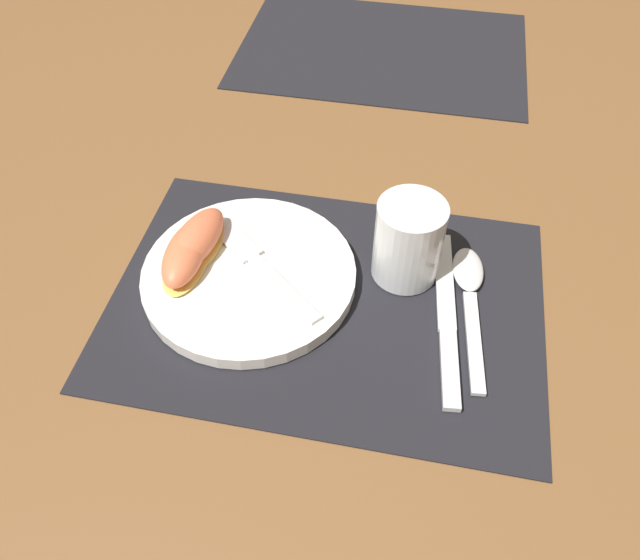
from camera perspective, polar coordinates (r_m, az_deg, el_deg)
name	(u,v)px	position (r m, az deg, el deg)	size (l,w,h in m)	color
ground_plane	(326,301)	(0.67, 0.59, -1.97)	(3.00, 3.00, 0.00)	brown
placemat	(326,300)	(0.67, 0.59, -1.87)	(0.46, 0.32, 0.00)	black
placemat_far	(382,49)	(1.08, 5.69, 20.28)	(0.46, 0.32, 0.00)	black
plate	(249,275)	(0.68, -6.48, 0.43)	(0.23, 0.23, 0.02)	white
juice_glass	(408,245)	(0.67, 8.02, 3.22)	(0.07, 0.07, 0.09)	silver
knife	(447,318)	(0.66, 11.50, -3.41)	(0.04, 0.23, 0.01)	silver
spoon	(469,287)	(0.69, 13.50, -0.65)	(0.04, 0.19, 0.01)	silver
fork	(257,262)	(0.68, -5.75, 1.65)	(0.15, 0.13, 0.00)	silver
citrus_wedge_0	(197,241)	(0.69, -11.20, 3.52)	(0.06, 0.11, 0.04)	#F7C656
citrus_wedge_1	(185,256)	(0.68, -12.22, 2.20)	(0.05, 0.10, 0.03)	#F7C656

